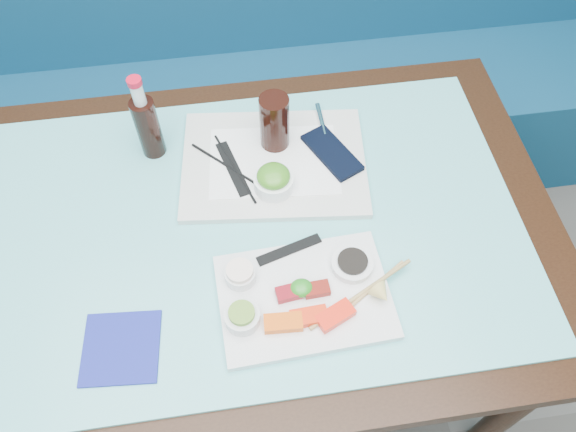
{
  "coord_description": "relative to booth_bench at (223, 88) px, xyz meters",
  "views": [
    {
      "loc": [
        0.01,
        0.79,
        1.77
      ],
      "look_at": [
        0.11,
        1.43,
        0.8
      ],
      "focal_mm": 35.0,
      "sensor_mm": 36.0,
      "label": 1
    }
  ],
  "objects": [
    {
      "name": "booth_bench",
      "position": [
        0.0,
        0.0,
        0.0
      ],
      "size": [
        3.0,
        0.56,
        1.17
      ],
      "color": "navy",
      "rests_on": "ground"
    },
    {
      "name": "dining_table",
      "position": [
        0.0,
        -0.84,
        0.29
      ],
      "size": [
        1.4,
        0.9,
        0.75
      ],
      "color": "black",
      "rests_on": "ground"
    },
    {
      "name": "glass_top",
      "position": [
        0.0,
        -0.84,
        0.38
      ],
      "size": [
        1.22,
        0.76,
        0.01
      ],
      "primitive_type": "cube",
      "color": "#60BEC0",
      "rests_on": "dining_table"
    },
    {
      "name": "sashimi_plate",
      "position": [
        0.11,
        -1.03,
        0.39
      ],
      "size": [
        0.34,
        0.25,
        0.02
      ],
      "primitive_type": "cube",
      "rotation": [
        0.0,
        0.0,
        0.04
      ],
      "color": "silver",
      "rests_on": "glass_top"
    },
    {
      "name": "salmon_left",
      "position": [
        0.06,
        -1.08,
        0.41
      ],
      "size": [
        0.07,
        0.04,
        0.02
      ],
      "primitive_type": "cube",
      "rotation": [
        0.0,
        0.0,
        -0.06
      ],
      "color": "#ED5409",
      "rests_on": "sashimi_plate"
    },
    {
      "name": "salmon_mid",
      "position": [
        0.11,
        -1.08,
        0.41
      ],
      "size": [
        0.07,
        0.04,
        0.02
      ],
      "primitive_type": "cube",
      "rotation": [
        0.0,
        0.0,
        0.05
      ],
      "color": "#F32A09",
      "rests_on": "sashimi_plate"
    },
    {
      "name": "salmon_right",
      "position": [
        0.16,
        -1.08,
        0.41
      ],
      "size": [
        0.08,
        0.06,
        0.02
      ],
      "primitive_type": "cube",
      "rotation": [
        0.0,
        0.0,
        0.43
      ],
      "color": "#FF200A",
      "rests_on": "sashimi_plate"
    },
    {
      "name": "tuna_left",
      "position": [
        0.08,
        -1.02,
        0.41
      ],
      "size": [
        0.05,
        0.04,
        0.02
      ],
      "primitive_type": "cube",
      "rotation": [
        0.0,
        0.0,
        0.12
      ],
      "color": "maroon",
      "rests_on": "sashimi_plate"
    },
    {
      "name": "tuna_right",
      "position": [
        0.14,
        -1.02,
        0.41
      ],
      "size": [
        0.05,
        0.03,
        0.02
      ],
      "primitive_type": "cube",
      "rotation": [
        0.0,
        0.0,
        0.05
      ],
      "color": "maroon",
      "rests_on": "sashimi_plate"
    },
    {
      "name": "seaweed_garnish",
      "position": [
        0.11,
        -1.02,
        0.41
      ],
      "size": [
        0.05,
        0.05,
        0.02
      ],
      "primitive_type": "ellipsoid",
      "rotation": [
        0.0,
        0.0,
        -0.15
      ],
      "color": "#247E1D",
      "rests_on": "sashimi_plate"
    },
    {
      "name": "ramekin_wasabi",
      "position": [
        -0.01,
        -1.06,
        0.41
      ],
      "size": [
        0.09,
        0.09,
        0.03
      ],
      "primitive_type": "cylinder",
      "rotation": [
        0.0,
        0.0,
        0.31
      ],
      "color": "silver",
      "rests_on": "sashimi_plate"
    },
    {
      "name": "wasabi_fill",
      "position": [
        -0.01,
        -1.06,
        0.43
      ],
      "size": [
        0.06,
        0.06,
        0.01
      ],
      "primitive_type": "cylinder",
      "rotation": [
        0.0,
        0.0,
        0.12
      ],
      "color": "olive",
      "rests_on": "ramekin_wasabi"
    },
    {
      "name": "ramekin_ginger",
      "position": [
        -0.01,
        -0.97,
        0.41
      ],
      "size": [
        0.07,
        0.07,
        0.03
      ],
      "primitive_type": "cylinder",
      "rotation": [
        0.0,
        0.0,
        -0.16
      ],
      "color": "white",
      "rests_on": "sashimi_plate"
    },
    {
      "name": "ginger_fill",
      "position": [
        -0.01,
        -0.97,
        0.43
      ],
      "size": [
        0.05,
        0.05,
        0.01
      ],
      "primitive_type": "cylinder",
      "rotation": [
        0.0,
        0.0,
        0.01
      ],
      "color": "#FFE2D1",
      "rests_on": "ramekin_ginger"
    },
    {
      "name": "soy_dish",
      "position": [
        0.22,
        -0.98,
        0.41
      ],
      "size": [
        0.11,
        0.11,
        0.02
      ],
      "primitive_type": "cylinder",
      "rotation": [
        0.0,
        0.0,
        -0.29
      ],
      "color": "silver",
      "rests_on": "sashimi_plate"
    },
    {
      "name": "soy_fill",
      "position": [
        0.22,
        -0.98,
        0.42
      ],
      "size": [
        0.07,
        0.07,
        0.01
      ],
      "primitive_type": "cylinder",
      "rotation": [
        0.0,
        0.0,
        0.26
      ],
      "color": "black",
      "rests_on": "soy_dish"
    },
    {
      "name": "lemon_wedge",
      "position": [
        0.26,
        -1.06,
        0.42
      ],
      "size": [
        0.05,
        0.05,
        0.04
      ],
      "primitive_type": "cone",
      "rotation": [
        1.57,
        0.0,
        0.42
      ],
      "color": "#E7CD6D",
      "rests_on": "sashimi_plate"
    },
    {
      "name": "chopstick_sleeve",
      "position": [
        0.1,
        -0.92,
        0.4
      ],
      "size": [
        0.14,
        0.06,
        0.0
      ],
      "primitive_type": "cube",
      "rotation": [
        0.0,
        0.0,
        0.29
      ],
      "color": "black",
      "rests_on": "sashimi_plate"
    },
    {
      "name": "wooden_chopstick_a",
      "position": [
        0.22,
        -1.04,
        0.4
      ],
      "size": [
        0.23,
        0.12,
        0.01
      ],
      "primitive_type": "cylinder",
      "rotation": [
        1.57,
        0.0,
        -1.09
      ],
      "color": "#A7884E",
      "rests_on": "sashimi_plate"
    },
    {
      "name": "wooden_chopstick_b",
      "position": [
        0.23,
        -1.04,
        0.4
      ],
      "size": [
        0.18,
        0.12,
        0.01
      ],
      "primitive_type": "cylinder",
      "rotation": [
        1.57,
        0.0,
        -0.99
      ],
      "color": "tan",
      "rests_on": "sashimi_plate"
    },
    {
      "name": "serving_tray",
      "position": [
        0.1,
        -0.68,
        0.39
      ],
      "size": [
        0.45,
        0.36,
        0.02
      ],
      "primitive_type": "cube",
      "rotation": [
        0.0,
        0.0,
        -0.11
      ],
      "color": "silver",
      "rests_on": "glass_top"
    },
    {
      "name": "paper_placemat",
      "position": [
        0.1,
        -0.68,
        0.4
      ],
      "size": [
        0.31,
        0.23,
        0.0
      ],
      "primitive_type": "cube",
      "rotation": [
        0.0,
        0.0,
        -0.09
      ],
      "color": "white",
      "rests_on": "serving_tray"
    },
    {
      "name": "seaweed_bowl",
      "position": [
        0.09,
        -0.76,
        0.42
      ],
      "size": [
        0.11,
        0.11,
        0.04
      ],
      "primitive_type": "cylinder",
      "rotation": [
        0.0,
        0.0,
        -0.24
      ],
      "color": "white",
      "rests_on": "serving_tray"
    },
    {
      "name": "seaweed_salad",
      "position": [
        0.09,
        -0.76,
        0.44
      ],
      "size": [
        0.09,
        0.09,
        0.04
      ],
      "primitive_type": "ellipsoid",
      "rotation": [
        0.0,
        0.0,
        0.17
      ],
      "color": "#3D801D",
      "rests_on": "seaweed_bowl"
    },
    {
      "name": "cola_glass",
      "position": [
        0.11,
        -0.63,
        0.47
      ],
      "size": [
        0.09,
        0.09,
        0.14
      ],
      "primitive_type": "cylinder",
      "rotation": [
        0.0,
        0.0,
        0.4
      ],
      "color": "black",
      "rests_on": "serving_tray"
    },
    {
      "name": "navy_pouch",
      "position": [
        0.23,
        -0.68,
        0.41
      ],
      "size": [
        0.13,
        0.17,
        0.01
      ],
      "primitive_type": "cube",
      "rotation": [
        0.0,
        0.0,
        0.44
      ],
      "color": "black",
      "rests_on": "serving_tray"
    },
    {
      "name": "fork",
      "position": [
        0.23,
        -0.58,
        0.41
      ],
      "size": [
        0.01,
        0.1,
        0.01
      ],
      "primitive_type": "cylinder",
      "rotation": [
        1.57,
        0.0,
        0.01
      ],
      "color": "silver",
      "rests_on": "serving_tray"
    },
    {
      "name": "black_chopstick_a",
      "position": [
        -0.0,
        -0.69,
        0.4
      ],
      "size": [
        0.17,
        0.17,
        0.01
      ],
      "primitive_type": "cylinder",
      "rotation": [
        1.57,
        0.0,
        0.78
      ],
      "color": "black",
      "rests_on": "serving_tray"
    },
    {
      "name": "black_chopstick_b",
      "position": [
        0.01,
        -0.69,
        0.4
      ],
      "size": [
        0.08,
        0.21,
        0.01
      ],
      "primitive_type": "cylinder",
      "rotation": [
        1.57,
        0.0,
        0.34
      ],
      "color": "black",
      "rests_on": "serving_tray"
    },
    {
      "name": "tray_sleeve",
      "position": [
        0.0,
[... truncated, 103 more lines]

